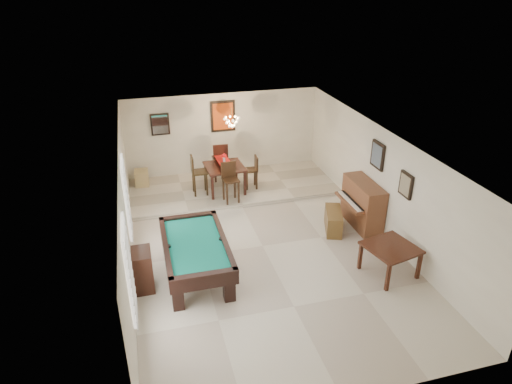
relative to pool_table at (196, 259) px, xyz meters
name	(u,v)px	position (x,y,z in m)	size (l,w,h in m)	color
ground_plane	(263,246)	(1.67, 0.73, -0.41)	(6.00, 9.00, 0.02)	beige
wall_back	(223,135)	(1.67, 5.23, 0.90)	(6.00, 0.04, 2.60)	silver
wall_front	(351,337)	(1.67, -3.77, 0.90)	(6.00, 0.04, 2.60)	silver
wall_left	(126,214)	(-1.33, 0.73, 0.90)	(0.04, 9.00, 2.60)	silver
wall_right	(382,183)	(4.67, 0.73, 0.90)	(0.04, 9.00, 2.60)	silver
ceiling	(263,143)	(1.67, 0.73, 2.20)	(6.00, 9.00, 0.04)	white
dining_step	(233,187)	(1.67, 3.98, -0.34)	(6.00, 2.50, 0.12)	beige
window_left_front	(129,270)	(-1.30, -1.47, 1.00)	(0.06, 1.00, 1.70)	white
window_left_rear	(126,197)	(-1.30, 1.33, 1.00)	(0.06, 1.00, 1.70)	white
pool_table	(196,259)	(0.00, 0.00, 0.00)	(1.31, 2.42, 0.81)	black
square_table	(389,260)	(3.99, -1.01, -0.06)	(0.99, 0.99, 0.68)	black
upright_piano	(358,205)	(4.25, 1.05, 0.19)	(0.80, 1.43, 1.19)	brown
piano_bench	(333,221)	(3.59, 0.99, -0.14)	(0.37, 0.96, 0.53)	brown
apothecary_chest	(143,270)	(-1.11, -0.14, 0.03)	(0.39, 0.58, 0.87)	black
dining_table	(225,176)	(1.39, 3.72, 0.16)	(1.07, 1.07, 0.89)	black
flower_vase	(224,158)	(1.39, 3.72, 0.74)	(0.15, 0.15, 0.26)	red
dining_chair_south	(231,183)	(1.41, 2.99, 0.27)	(0.41, 0.41, 1.11)	black
dining_chair_north	(220,161)	(1.41, 4.52, 0.31)	(0.44, 0.44, 1.19)	black
dining_chair_west	(200,175)	(0.66, 3.70, 0.29)	(0.43, 0.43, 1.15)	black
dining_chair_east	(251,172)	(2.16, 3.70, 0.20)	(0.36, 0.36, 0.97)	black
corner_bench	(142,178)	(-0.93, 4.75, -0.06)	(0.39, 0.49, 0.44)	tan
chandelier	(232,118)	(1.67, 3.93, 1.80)	(0.44, 0.44, 0.60)	#FFE5B2
back_painting	(223,116)	(1.67, 5.19, 1.50)	(0.75, 0.06, 0.95)	#D84C14
back_mirror	(160,124)	(-0.23, 5.19, 1.40)	(0.55, 0.06, 0.65)	white
right_picture_upper	(378,155)	(4.63, 1.03, 1.50)	(0.06, 0.55, 0.65)	slate
right_picture_lower	(406,185)	(4.63, -0.27, 1.30)	(0.06, 0.45, 0.55)	gray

